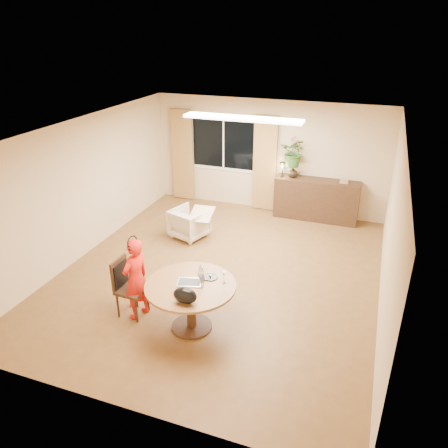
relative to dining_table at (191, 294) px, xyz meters
name	(u,v)px	position (x,y,z in m)	size (l,w,h in m)	color
floor	(220,273)	(-0.14, 1.59, -0.59)	(6.50, 6.50, 0.00)	brown
ceiling	(220,131)	(-0.14, 1.59, 2.01)	(6.50, 6.50, 0.00)	white
wall_back	(268,156)	(-0.14, 4.84, 0.71)	(5.50, 5.50, 0.00)	#D4B18A
wall_left	(83,188)	(-2.89, 1.59, 0.71)	(6.50, 6.50, 0.00)	#D4B18A
wall_right	(392,231)	(2.61, 1.59, 0.71)	(6.50, 6.50, 0.00)	#D4B18A
window	(224,144)	(-1.24, 4.83, 0.91)	(1.70, 0.03, 1.30)	white
curtain_left	(183,155)	(-2.29, 4.75, 0.56)	(0.55, 0.08, 2.25)	olive
curtain_right	(265,164)	(-0.19, 4.75, 0.56)	(0.55, 0.08, 2.25)	olive
ceiling_panel	(243,118)	(-0.14, 2.79, 1.98)	(2.20, 0.35, 0.05)	white
dining_table	(191,294)	(0.00, 0.00, 0.00)	(1.31, 1.31, 0.75)	brown
dining_chair	(132,288)	(-0.99, 0.00, -0.12)	(0.45, 0.41, 0.94)	black
child	(136,279)	(-0.89, 0.00, 0.07)	(0.31, 0.48, 1.31)	red
laptop	(189,275)	(-0.03, 0.04, 0.29)	(0.38, 0.25, 0.25)	#B7B7BC
tumbler	(202,272)	(0.06, 0.28, 0.21)	(0.07, 0.07, 0.11)	white
wine_glass	(224,278)	(0.44, 0.20, 0.26)	(0.07, 0.07, 0.19)	white
pot_lid	(210,277)	(0.20, 0.27, 0.18)	(0.22, 0.22, 0.04)	white
handbag	(185,296)	(0.11, -0.42, 0.27)	(0.34, 0.20, 0.22)	black
armchair	(189,223)	(-1.26, 2.77, -0.27)	(0.67, 0.69, 0.63)	beige
throw	(202,211)	(-0.97, 2.76, 0.06)	(0.45, 0.55, 0.03)	beige
sideboard	(316,200)	(1.09, 4.60, -0.12)	(1.88, 0.46, 0.94)	black
vase	(293,172)	(0.50, 4.60, 0.48)	(0.24, 0.24, 0.25)	black
bouquet	(294,152)	(0.51, 4.60, 0.93)	(0.59, 0.51, 0.66)	#266224
book_stack	(344,181)	(1.65, 4.60, 0.39)	(0.19, 0.14, 0.08)	brown
desk_lamp	(282,169)	(0.28, 4.55, 0.53)	(0.15, 0.15, 0.36)	black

